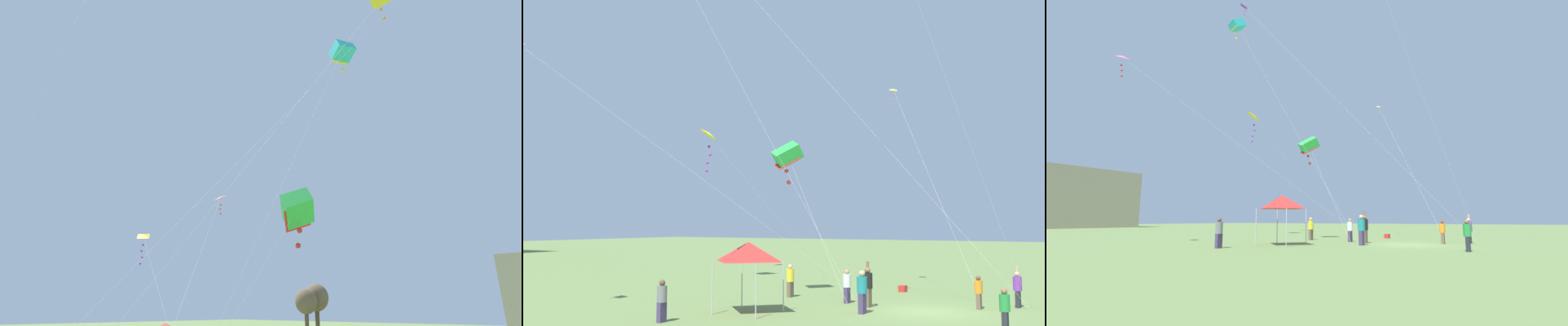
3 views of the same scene
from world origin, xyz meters
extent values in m
plane|color=olive|center=(0.00, 0.00, 0.00)|extent=(220.00, 220.00, 0.00)
cube|color=tan|center=(9.50, 67.71, 5.55)|extent=(27.37, 13.14, 11.11)
cylinder|color=#B7B7BC|center=(-5.30, 5.40, 1.10)|extent=(0.05, 0.05, 2.20)
cylinder|color=#B7B7BC|center=(-3.10, 5.40, 1.10)|extent=(0.05, 0.05, 2.20)
cylinder|color=#B7B7BC|center=(-5.30, 7.60, 1.10)|extent=(0.05, 0.05, 2.20)
cylinder|color=#B7B7BC|center=(-3.10, 7.60, 1.10)|extent=(0.05, 0.05, 2.20)
pyramid|color=red|center=(-4.20, 6.50, 2.62)|extent=(2.45, 2.45, 0.84)
cube|color=red|center=(6.81, 3.40, 0.18)|extent=(0.53, 0.36, 0.35)
cube|color=brown|center=(0.07, 2.74, 0.43)|extent=(0.41, 0.23, 0.86)
cylinder|color=black|center=(0.07, 2.74, 1.21)|extent=(0.43, 0.43, 0.71)
sphere|color=#896042|center=(0.07, 2.74, 1.68)|extent=(0.27, 0.27, 0.27)
cylinder|color=#896042|center=(0.06, 2.74, 1.79)|extent=(0.19, 0.19, 0.60)
cube|color=brown|center=(1.47, 7.68, 0.40)|extent=(0.38, 0.21, 0.80)
cylinder|color=yellow|center=(1.47, 7.68, 1.13)|extent=(0.40, 0.40, 0.66)
sphere|color=tan|center=(1.47, 7.68, 1.57)|extent=(0.25, 0.25, 0.25)
cube|color=brown|center=(1.97, -1.81, 0.35)|extent=(0.34, 0.18, 0.70)
cylinder|color=orange|center=(1.97, -1.81, 0.99)|extent=(0.35, 0.35, 0.58)
sphere|color=brown|center=(1.97, -1.81, 1.38)|extent=(0.22, 0.22, 0.22)
cube|color=#282833|center=(3.41, -3.24, 0.38)|extent=(0.37, 0.20, 0.77)
cylinder|color=purple|center=(3.41, -3.24, 1.09)|extent=(0.39, 0.39, 0.64)
sphere|color=tan|center=(3.41, -3.24, 1.51)|extent=(0.24, 0.24, 0.24)
cylinder|color=tan|center=(3.41, -3.26, 1.61)|extent=(0.13, 0.16, 0.54)
cube|color=#282833|center=(-3.32, -3.83, 0.36)|extent=(0.35, 0.19, 0.73)
cylinder|color=#288E3D|center=(-3.32, -3.83, 1.03)|extent=(0.36, 0.36, 0.60)
sphere|color=#896042|center=(-3.32, -3.83, 1.43)|extent=(0.23, 0.23, 0.23)
cube|color=#473860|center=(-7.87, 8.10, 0.39)|extent=(0.37, 0.20, 0.77)
cylinder|color=slate|center=(-7.87, 8.10, 1.09)|extent=(0.39, 0.39, 0.64)
sphere|color=brown|center=(-7.87, 8.10, 1.52)|extent=(0.24, 0.24, 0.24)
cube|color=#473860|center=(0.86, 4.15, 0.38)|extent=(0.36, 0.20, 0.76)
cylinder|color=white|center=(0.86, 4.15, 1.07)|extent=(0.38, 0.38, 0.63)
sphere|color=tan|center=(0.86, 4.15, 1.49)|extent=(0.24, 0.24, 0.24)
cube|color=#473860|center=(-1.88, 2.21, 0.43)|extent=(0.41, 0.23, 0.86)
cylinder|color=teal|center=(-1.88, 2.21, 1.21)|extent=(0.43, 0.43, 0.71)
sphere|color=tan|center=(-1.88, 2.21, 1.69)|extent=(0.27, 0.27, 0.27)
cylinder|color=silver|center=(-2.87, 5.45, 3.68)|extent=(8.33, 2.24, 7.37)
pyramid|color=yellow|center=(-7.02, 6.55, 7.41)|extent=(0.83, 0.62, 0.58)
sphere|color=purple|center=(-6.98, 6.58, 6.90)|extent=(0.12, 0.12, 0.12)
sphere|color=purple|center=(-6.98, 6.52, 6.57)|extent=(0.12, 0.12, 0.12)
sphere|color=purple|center=(-7.02, 6.62, 6.24)|extent=(0.12, 0.12, 0.12)
sphere|color=purple|center=(-7.11, 6.59, 5.92)|extent=(0.12, 0.12, 0.12)
cylinder|color=silver|center=(0.84, 9.51, 9.93)|extent=(0.17, 11.80, 19.86)
cube|color=#2DBCD1|center=(0.92, 15.41, 19.86)|extent=(1.77, 1.76, 1.19)
cube|color=yellow|center=(0.92, 15.41, 19.47)|extent=(1.40, 1.56, 0.54)
sphere|color=yellow|center=(0.86, 15.40, 18.99)|extent=(0.21, 0.21, 0.21)
sphere|color=yellow|center=(0.85, 15.35, 18.39)|extent=(0.21, 0.21, 0.21)
cylinder|color=silver|center=(5.56, 1.22, 6.07)|extent=(6.48, 6.42, 12.14)
pyramid|color=yellow|center=(8.78, 4.42, 12.17)|extent=(0.65, 0.72, 0.31)
sphere|color=orange|center=(8.82, 4.37, 11.79)|extent=(0.08, 0.08, 0.08)
sphere|color=orange|center=(8.83, 4.49, 11.55)|extent=(0.08, 0.08, 0.08)
cylinder|color=silver|center=(4.56, 7.67, 12.96)|extent=(2.92, 22.92, 25.92)
pyramid|color=purple|center=(6.02, 19.10, 25.98)|extent=(1.12, 0.89, 0.53)
sphere|color=pink|center=(6.04, 19.05, 25.32)|extent=(0.15, 0.15, 0.15)
sphere|color=pink|center=(6.09, 19.13, 24.90)|extent=(0.15, 0.15, 0.15)
sphere|color=pink|center=(5.98, 19.07, 24.48)|extent=(0.15, 0.15, 0.15)
sphere|color=pink|center=(5.94, 19.15, 24.06)|extent=(0.15, 0.15, 0.15)
cylinder|color=silver|center=(1.31, 6.10, 3.83)|extent=(2.04, 4.48, 7.66)
cube|color=green|center=(2.32, 8.34, 7.66)|extent=(1.96, 1.96, 1.70)
cube|color=red|center=(2.32, 8.34, 7.25)|extent=(1.47, 1.75, 1.03)
sphere|color=red|center=(2.35, 8.41, 6.73)|extent=(0.23, 0.23, 0.23)
sphere|color=red|center=(2.35, 8.27, 6.09)|extent=(0.23, 0.23, 0.23)
cylinder|color=silver|center=(-4.87, 8.60, 5.82)|extent=(10.70, 12.15, 11.65)
pyramid|color=pink|center=(-10.22, 14.64, 11.70)|extent=(1.03, 1.02, 0.51)
sphere|color=red|center=(-10.24, 14.72, 11.14)|extent=(0.12, 0.12, 0.12)
sphere|color=red|center=(-10.21, 14.64, 10.79)|extent=(0.12, 0.12, 0.12)
sphere|color=red|center=(-10.18, 14.67, 10.44)|extent=(0.12, 0.12, 0.12)
cylinder|color=silver|center=(-2.10, -0.61, 13.10)|extent=(10.53, 6.38, 26.20)
camera|label=1|loc=(12.94, -4.93, 3.62)|focal=28.00mm
camera|label=2|loc=(-25.34, -7.72, 3.80)|focal=40.00mm
camera|label=3|loc=(-22.11, -5.83, 1.53)|focal=24.00mm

